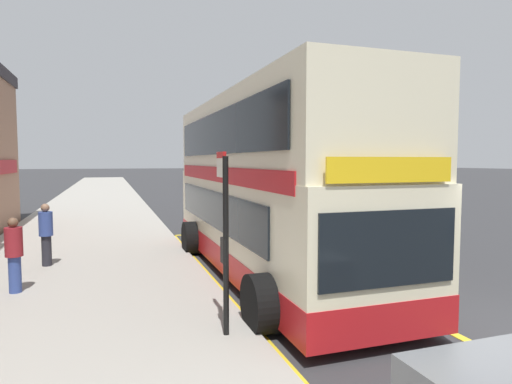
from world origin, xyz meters
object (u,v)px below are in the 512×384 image
object	(u,v)px
parked_car_maroon_distant	(212,179)
pedestrian_further_back	(14,252)
bus_stop_sign	(225,229)
parked_car_grey_ahead	(199,177)
double_decker_bus	(266,192)
pedestrian_waiting_near_sign	(46,232)

from	to	relation	value
parked_car_maroon_distant	pedestrian_further_back	size ratio (longest dim) A/B	2.71
bus_stop_sign	parked_car_grey_ahead	world-z (taller)	bus_stop_sign
double_decker_bus	pedestrian_waiting_near_sign	world-z (taller)	double_decker_bus
double_decker_bus	pedestrian_further_back	world-z (taller)	double_decker_bus
pedestrian_waiting_near_sign	pedestrian_further_back	world-z (taller)	pedestrian_waiting_near_sign
bus_stop_sign	pedestrian_further_back	xyz separation A→B (m)	(-3.56, 3.42, -0.82)
double_decker_bus	parked_car_maroon_distant	bearing A→B (deg)	79.13
pedestrian_waiting_near_sign	pedestrian_further_back	distance (m)	2.34
parked_car_grey_ahead	pedestrian_further_back	xyz separation A→B (m)	(-12.87, -45.79, 0.18)
double_decker_bus	parked_car_grey_ahead	world-z (taller)	double_decker_bus
double_decker_bus	parked_car_grey_ahead	xyz separation A→B (m)	(7.26, 45.45, -1.26)
bus_stop_sign	parked_car_grey_ahead	size ratio (longest dim) A/B	0.68
parked_car_grey_ahead	pedestrian_further_back	size ratio (longest dim) A/B	2.71
double_decker_bus	bus_stop_sign	bearing A→B (deg)	-118.77
parked_car_grey_ahead	parked_car_maroon_distant	world-z (taller)	same
bus_stop_sign	double_decker_bus	bearing A→B (deg)	61.23
pedestrian_waiting_near_sign	double_decker_bus	bearing A→B (deg)	-20.48
parked_car_grey_ahead	pedestrian_waiting_near_sign	world-z (taller)	pedestrian_waiting_near_sign
parked_car_maroon_distant	parked_car_grey_ahead	bearing A→B (deg)	91.30
bus_stop_sign	pedestrian_waiting_near_sign	size ratio (longest dim) A/B	1.77
double_decker_bus	parked_car_maroon_distant	world-z (taller)	double_decker_bus
bus_stop_sign	parked_car_maroon_distant	distance (m)	43.64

